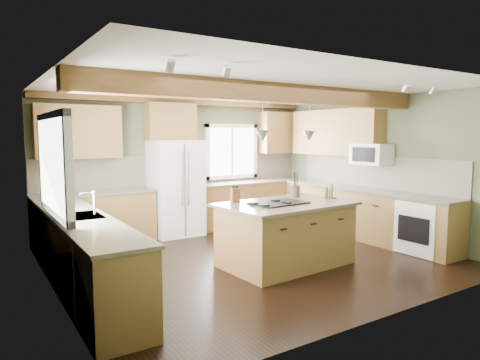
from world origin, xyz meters
TOP-DOWN VIEW (x-y plane):
  - floor at (0.00, 0.00)m, footprint 5.60×5.60m
  - ceiling at (0.00, 0.00)m, footprint 5.60×5.60m
  - wall_back at (0.00, 2.50)m, footprint 5.60×0.00m
  - wall_left at (-2.80, 0.00)m, footprint 0.00×5.00m
  - wall_right at (2.80, 0.00)m, footprint 0.00×5.00m
  - ceiling_beam at (0.00, -0.51)m, footprint 5.55×0.26m
  - soffit_trim at (0.00, 2.40)m, footprint 5.55×0.20m
  - backsplash_back at (0.00, 2.48)m, footprint 5.58×0.03m
  - backsplash_right at (2.78, 0.05)m, footprint 0.03×3.70m
  - base_cab_back_left at (-1.79, 2.20)m, footprint 2.02×0.60m
  - counter_back_left at (-1.79, 2.20)m, footprint 2.06×0.64m
  - base_cab_back_right at (1.49, 2.20)m, footprint 2.62×0.60m
  - counter_back_right at (1.49, 2.20)m, footprint 2.66×0.64m
  - base_cab_left at (-2.50, 0.05)m, footprint 0.60×3.70m
  - counter_left at (-2.50, 0.05)m, footprint 0.64×3.74m
  - base_cab_right at (2.50, 0.05)m, footprint 0.60×3.70m
  - counter_right at (2.50, 0.05)m, footprint 0.64×3.74m
  - upper_cab_back_left at (-1.99, 2.33)m, footprint 1.40×0.35m
  - upper_cab_over_fridge at (-0.30, 2.33)m, footprint 0.96×0.35m
  - upper_cab_right at (2.62, 0.90)m, footprint 0.35×2.20m
  - upper_cab_back_corner at (2.30, 2.33)m, footprint 0.90×0.35m
  - window_left at (-2.78, 0.05)m, footprint 0.04×1.60m
  - window_back at (1.15, 2.48)m, footprint 1.10×0.04m
  - sink at (-2.50, 0.05)m, footprint 0.50×0.65m
  - faucet at (-2.32, 0.05)m, footprint 0.02×0.02m
  - dishwasher at (-2.49, -1.25)m, footprint 0.60×0.60m
  - oven at (2.49, -1.25)m, footprint 0.60×0.72m
  - microwave at (2.58, -0.05)m, footprint 0.40×0.70m
  - pendant_left at (-0.20, -0.54)m, footprint 0.18×0.18m
  - pendant_right at (0.70, -0.48)m, footprint 0.18×0.18m
  - refrigerator at (-0.30, 2.12)m, footprint 0.90×0.74m
  - island at (0.25, -0.51)m, footprint 1.86×1.21m
  - island_top at (0.25, -0.51)m, footprint 1.99×1.34m
  - cooktop at (0.10, -0.52)m, footprint 0.81×0.57m
  - knife_block at (-0.36, -0.09)m, footprint 0.13×0.10m
  - utensil_crock at (0.74, -0.13)m, footprint 0.16×0.16m
  - bottle_tray at (1.11, -0.50)m, footprint 0.25×0.25m

SIDE VIEW (x-z plane):
  - floor at x=0.00m, z-range 0.00..0.00m
  - dishwasher at x=-2.49m, z-range 0.01..0.85m
  - oven at x=2.49m, z-range 0.01..0.85m
  - base_cab_back_left at x=-1.79m, z-range 0.00..0.88m
  - base_cab_back_right at x=1.49m, z-range 0.00..0.88m
  - base_cab_left at x=-2.50m, z-range 0.00..0.88m
  - base_cab_right at x=2.50m, z-range 0.00..0.88m
  - island at x=0.25m, z-range 0.00..0.88m
  - counter_back_left at x=-1.79m, z-range 0.88..0.92m
  - counter_back_right at x=1.49m, z-range 0.88..0.92m
  - counter_left at x=-2.50m, z-range 0.88..0.92m
  - counter_right at x=2.50m, z-range 0.88..0.92m
  - refrigerator at x=-0.30m, z-range 0.00..1.80m
  - island_top at x=0.25m, z-range 0.88..0.92m
  - sink at x=-2.50m, z-range 0.89..0.92m
  - cooktop at x=0.10m, z-range 0.92..0.94m
  - utensil_crock at x=0.74m, z-range 0.92..1.10m
  - knife_block at x=-0.36m, z-range 0.92..1.12m
  - bottle_tray at x=1.11m, z-range 0.92..1.13m
  - faucet at x=-2.32m, z-range 0.91..1.19m
  - backsplash_back at x=0.00m, z-range 0.92..1.50m
  - backsplash_right at x=2.78m, z-range 0.92..1.50m
  - wall_back at x=0.00m, z-range -1.50..4.10m
  - wall_left at x=-2.80m, z-range -1.20..3.80m
  - wall_right at x=2.80m, z-range -1.20..3.80m
  - window_back at x=1.15m, z-range 1.05..2.05m
  - window_left at x=-2.78m, z-range 1.02..2.08m
  - microwave at x=2.58m, z-range 1.36..1.74m
  - pendant_left at x=-0.20m, z-range 1.80..1.96m
  - pendant_right at x=0.70m, z-range 1.80..1.96m
  - upper_cab_back_left at x=-1.99m, z-range 1.50..2.40m
  - upper_cab_right at x=2.62m, z-range 1.50..2.40m
  - upper_cab_back_corner at x=2.30m, z-range 1.50..2.40m
  - upper_cab_over_fridge at x=-0.30m, z-range 1.80..2.50m
  - ceiling_beam at x=0.00m, z-range 2.34..2.60m
  - soffit_trim at x=0.00m, z-range 2.49..2.59m
  - ceiling at x=0.00m, z-range 2.60..2.60m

